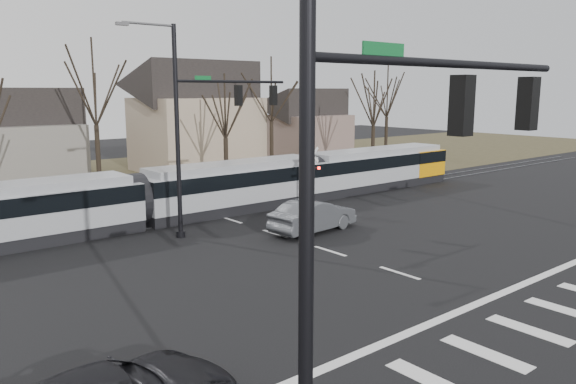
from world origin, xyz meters
TOP-DOWN VIEW (x-y plane):
  - ground at (0.00, 0.00)m, footprint 140.00×140.00m
  - grass_verge at (0.00, 32.00)m, footprint 140.00×28.00m
  - crosswalk at (0.00, -4.00)m, footprint 27.00×2.60m
  - stop_line at (0.00, -1.80)m, footprint 28.00×0.35m
  - lane_dashes at (0.00, 16.00)m, footprint 0.18×30.00m
  - rail_pair at (0.00, 15.80)m, footprint 90.00×1.52m
  - tram at (1.51, 16.00)m, footprint 38.66×2.87m
  - sedan at (1.82, 9.16)m, footprint 2.85×5.42m
  - signal_pole_near_left at (-10.41, -6.00)m, footprint 9.28×0.44m
  - signal_pole_far at (-2.41, 12.50)m, footprint 9.28×0.44m
  - rail_crossing_signal at (5.00, 12.79)m, footprint 1.08×0.36m
  - tree_row at (2.00, 26.00)m, footprint 59.20×7.20m
  - house_b at (-5.00, 36.00)m, footprint 8.64×7.56m
  - house_c at (9.00, 33.00)m, footprint 10.80×8.64m
  - house_d at (24.00, 35.00)m, footprint 8.64×7.56m

SIDE VIEW (x-z plane):
  - ground at x=0.00m, z-range 0.00..0.00m
  - grass_verge at x=0.00m, z-range 0.00..0.01m
  - crosswalk at x=0.00m, z-range 0.00..0.01m
  - stop_line at x=0.00m, z-range 0.00..0.01m
  - lane_dashes at x=0.00m, z-range 0.00..0.01m
  - rail_pair at x=0.00m, z-range 0.00..0.06m
  - sedan at x=1.82m, z-range 0.00..1.66m
  - tram at x=1.51m, z-range 0.13..3.06m
  - rail_crossing_signal at x=5.00m, z-range -0.11..3.89m
  - house_b at x=-5.00m, z-range 0.14..7.79m
  - house_d at x=24.00m, z-range 0.14..7.79m
  - tree_row at x=2.00m, z-range 0.00..10.00m
  - house_c at x=9.00m, z-range 0.18..10.28m
  - signal_pole_near_left at x=-10.41m, z-range 0.60..10.80m
  - signal_pole_far at x=-2.41m, z-range 0.60..10.80m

